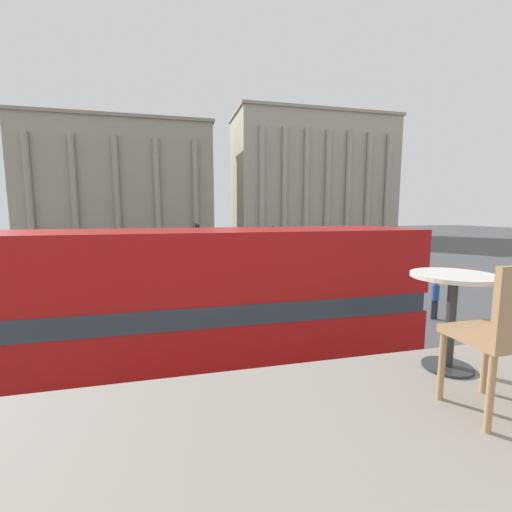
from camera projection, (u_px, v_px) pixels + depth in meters
The scene contains 11 objects.
double_decker_bus at pixel (186, 311), 8.07m from camera, with size 11.34×2.63×4.32m.
cafe_dining_table at pixel (452, 300), 2.54m from camera, with size 0.60×0.60×0.73m.
cafe_chair_0 at pixel (503, 331), 1.92m from camera, with size 0.40×0.40×0.91m.
plaza_building_left at pixel (122, 182), 57.08m from camera, with size 29.93×12.84×19.25m.
plaza_building_right at pixel (312, 178), 65.17m from camera, with size 29.94×14.09×22.33m.
traffic_light_near at pixel (275, 261), 14.07m from camera, with size 0.42×0.24×4.17m.
traffic_light_mid at pixel (171, 257), 19.97m from camera, with size 0.42×0.24×3.24m.
traffic_light_far at pixel (197, 241), 25.60m from camera, with size 0.42×0.24×3.91m.
pedestrian_red at pixel (258, 287), 17.19m from camera, with size 0.32×0.32×1.74m.
pedestrian_blue at pixel (435, 296), 15.10m from camera, with size 0.32×0.32×1.78m.
pedestrian_olive at pixel (63, 269), 22.55m from camera, with size 0.32×0.32×1.74m.
Camera 1 is at (-0.28, -2.40, 4.74)m, focal length 24.00 mm.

